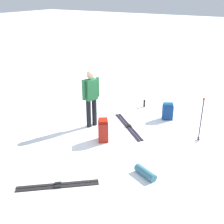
{
  "coord_description": "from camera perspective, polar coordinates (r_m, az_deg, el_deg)",
  "views": [
    {
      "loc": [
        5.9,
        3.68,
        3.76
      ],
      "look_at": [
        0.0,
        0.0,
        0.7
      ],
      "focal_mm": 44.71,
      "sensor_mm": 36.0,
      "label": 1
    }
  ],
  "objects": [
    {
      "name": "ski_pair_near",
      "position": [
        6.12,
        -11.0,
        -14.53
      ],
      "size": [
        1.23,
        1.41,
        0.05
      ],
      "color": "black",
      "rests_on": "ground_plane"
    },
    {
      "name": "backpack_bright",
      "position": [
        7.48,
        -1.81,
        -3.76
      ],
      "size": [
        0.41,
        0.4,
        0.63
      ],
      "color": "#A02217",
      "rests_on": "ground_plane"
    },
    {
      "name": "ground_plane",
      "position": [
        7.91,
        0.0,
        -4.65
      ],
      "size": [
        80.0,
        80.0,
        0.0
      ],
      "primitive_type": "plane",
      "color": "white"
    },
    {
      "name": "sleeping_mat_rolled",
      "position": [
        6.28,
        6.83,
        -12.2
      ],
      "size": [
        0.37,
        0.58,
        0.18
      ],
      "primitive_type": "cylinder",
      "rotation": [
        0.0,
        1.57,
        1.19
      ],
      "color": "teal",
      "rests_on": "ground_plane"
    },
    {
      "name": "ski_pair_far",
      "position": [
        8.36,
        3.35,
        -2.95
      ],
      "size": [
        1.33,
        1.55,
        0.05
      ],
      "color": "black",
      "rests_on": "ground_plane"
    },
    {
      "name": "ski_poles_planted_near",
      "position": [
        7.66,
        17.8,
        -1.12
      ],
      "size": [
        0.17,
        0.1,
        1.23
      ],
      "color": "black",
      "rests_on": "ground_plane"
    },
    {
      "name": "backpack_large_dark",
      "position": [
        8.89,
        11.31,
        0.1
      ],
      "size": [
        0.35,
        0.38,
        0.54
      ],
      "color": "navy",
      "rests_on": "ground_plane"
    },
    {
      "name": "skier_standing",
      "position": [
        8.06,
        -4.32,
        3.3
      ],
      "size": [
        0.54,
        0.33,
        1.7
      ],
      "color": "black",
      "rests_on": "ground_plane"
    },
    {
      "name": "thermos_bottle",
      "position": [
        9.77,
        6.63,
        1.76
      ],
      "size": [
        0.07,
        0.07,
        0.26
      ],
      "primitive_type": "cylinder",
      "color": "black",
      "rests_on": "ground_plane"
    }
  ]
}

